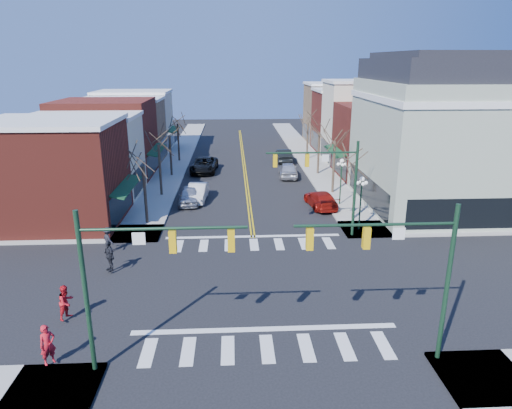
{
  "coord_description": "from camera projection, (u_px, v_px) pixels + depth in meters",
  "views": [
    {
      "loc": [
        -1.45,
        -24.03,
        12.57
      ],
      "look_at": [
        0.17,
        6.88,
        2.8
      ],
      "focal_mm": 32.0,
      "sensor_mm": 36.0,
      "label": 1
    }
  ],
  "objects": [
    {
      "name": "bldg_left_stucco_b",
      "position": [
        135.0,
        122.0,
        66.15
      ],
      "size": [
        10.0,
        8.0,
        8.2
      ],
      "primitive_type": "cube",
      "color": "beige",
      "rests_on": "ground"
    },
    {
      "name": "bldg_left_tan",
      "position": [
        123.0,
        131.0,
        58.83
      ],
      "size": [
        10.0,
        7.5,
        7.8
      ],
      "primitive_type": "cube",
      "color": "#9E7C57",
      "rests_on": "ground"
    },
    {
      "name": "bldg_right_brick_a",
      "position": [
        384.0,
        141.0,
        50.83
      ],
      "size": [
        10.0,
        8.5,
        8.0
      ],
      "primitive_type": "cube",
      "color": "maroon",
      "rests_on": "ground"
    },
    {
      "name": "sidewalk_right",
      "position": [
        334.0,
        190.0,
        46.2
      ],
      "size": [
        3.5,
        70.0,
        0.15
      ],
      "primitive_type": "cube",
      "color": "#9E9B93",
      "rests_on": "ground"
    },
    {
      "name": "bldg_right_tan",
      "position": [
        338.0,
        114.0,
        72.82
      ],
      "size": [
        10.0,
        8.0,
        9.0
      ],
      "primitive_type": "cube",
      "color": "#9E7C57",
      "rests_on": "ground"
    },
    {
      "name": "lamppost_corner",
      "position": [
        361.0,
        194.0,
        34.35
      ],
      "size": [
        0.36,
        0.36,
        4.33
      ],
      "color": "#14331E",
      "rests_on": "ground"
    },
    {
      "name": "traffic_mast_near_right",
      "position": [
        406.0,
        263.0,
        18.55
      ],
      "size": [
        6.6,
        0.28,
        7.2
      ],
      "color": "#14331E",
      "rests_on": "ground"
    },
    {
      "name": "tree_right_a",
      "position": [
        355.0,
        193.0,
        36.94
      ],
      "size": [
        0.24,
        0.24,
        4.62
      ],
      "primitive_type": "cylinder",
      "color": "#382B21",
      "rests_on": "ground"
    },
    {
      "name": "tree_left_b",
      "position": [
        160.0,
        171.0,
        43.65
      ],
      "size": [
        0.24,
        0.24,
        5.04
      ],
      "primitive_type": "cylinder",
      "color": "#382B21",
      "rests_on": "ground"
    },
    {
      "name": "traffic_mast_near_left",
      "position": [
        130.0,
        269.0,
        18.0
      ],
      "size": [
        6.6,
        0.28,
        7.2
      ],
      "color": "#14331E",
      "rests_on": "ground"
    },
    {
      "name": "traffic_mast_far_right",
      "position": [
        330.0,
        176.0,
        32.65
      ],
      "size": [
        6.6,
        0.28,
        7.2
      ],
      "color": "#14331E",
      "rests_on": "ground"
    },
    {
      "name": "tree_right_c",
      "position": [
        318.0,
        154.0,
        52.14
      ],
      "size": [
        0.24,
        0.24,
        4.83
      ],
      "primitive_type": "cylinder",
      "color": "#382B21",
      "rests_on": "ground"
    },
    {
      "name": "tree_left_c",
      "position": [
        171.0,
        157.0,
        51.35
      ],
      "size": [
        0.24,
        0.24,
        4.55
      ],
      "primitive_type": "cylinder",
      "color": "#382B21",
      "rests_on": "ground"
    },
    {
      "name": "bldg_right_brick_b",
      "position": [
        350.0,
        122.0,
        65.28
      ],
      "size": [
        10.0,
        8.0,
        8.5
      ],
      "primitive_type": "cube",
      "color": "maroon",
      "rests_on": "ground"
    },
    {
      "name": "sidewalk_left",
      "position": [
        160.0,
        192.0,
        45.33
      ],
      "size": [
        3.5,
        70.0,
        0.15
      ],
      "primitive_type": "cube",
      "color": "#9E9B93",
      "rests_on": "ground"
    },
    {
      "name": "pedestrian_dark_b",
      "position": [
        108.0,
        239.0,
        31.06
      ],
      "size": [
        1.17,
        1.2,
        1.65
      ],
      "primitive_type": "imported",
      "rotation": [
        0.0,
        0.0,
        2.3
      ],
      "color": "black",
      "rests_on": "sidewalk_left"
    },
    {
      "name": "bldg_left_stucco_a",
      "position": [
        85.0,
        158.0,
        43.41
      ],
      "size": [
        10.0,
        7.0,
        7.5
      ],
      "primitive_type": "cube",
      "color": "beige",
      "rests_on": "ground"
    },
    {
      "name": "tree_left_a",
      "position": [
        145.0,
        196.0,
        36.08
      ],
      "size": [
        0.24,
        0.24,
        4.76
      ],
      "primitive_type": "cylinder",
      "color": "#382B21",
      "rests_on": "ground"
    },
    {
      "name": "car_right_near",
      "position": [
        321.0,
        199.0,
        40.81
      ],
      "size": [
        2.65,
        5.26,
        1.47
      ],
      "primitive_type": "imported",
      "rotation": [
        0.0,
        0.0,
        3.26
      ],
      "color": "maroon",
      "rests_on": "ground"
    },
    {
      "name": "ground",
      "position": [
        259.0,
        285.0,
        26.74
      ],
      "size": [
        160.0,
        160.0,
        0.0
      ],
      "primitive_type": "plane",
      "color": "black",
      "rests_on": "ground"
    },
    {
      "name": "pedestrian_dark_a",
      "position": [
        109.0,
        256.0,
        28.01
      ],
      "size": [
        1.1,
        1.2,
        1.97
      ],
      "primitive_type": "imported",
      "rotation": [
        0.0,
        0.0,
        -0.89
      ],
      "color": "black",
      "rests_on": "sidewalk_left"
    },
    {
      "name": "tree_left_d",
      "position": [
        178.0,
        143.0,
        58.91
      ],
      "size": [
        0.24,
        0.24,
        4.9
      ],
      "primitive_type": "cylinder",
      "color": "#382B21",
      "rests_on": "ground"
    },
    {
      "name": "lamppost_midblock",
      "position": [
        341.0,
        174.0,
        40.54
      ],
      "size": [
        0.36,
        0.36,
        4.33
      ],
      "color": "#14331E",
      "rests_on": "ground"
    },
    {
      "name": "pedestrian_red_b",
      "position": [
        66.0,
        302.0,
        22.79
      ],
      "size": [
        0.99,
        1.09,
        1.81
      ],
      "primitive_type": "imported",
      "rotation": [
        0.0,
        0.0,
        1.13
      ],
      "color": "red",
      "rests_on": "sidewalk_left"
    },
    {
      "name": "car_right_mid",
      "position": [
        288.0,
        170.0,
        51.35
      ],
      "size": [
        2.32,
        5.12,
        1.71
      ],
      "primitive_type": "imported",
      "rotation": [
        0.0,
        0.0,
        3.08
      ],
      "color": "silver",
      "rests_on": "ground"
    },
    {
      "name": "car_right_far",
      "position": [
        284.0,
        156.0,
        59.12
      ],
      "size": [
        1.81,
        5.11,
        1.68
      ],
      "primitive_type": "imported",
      "rotation": [
        0.0,
        0.0,
        3.14
      ],
      "color": "black",
      "rests_on": "ground"
    },
    {
      "name": "car_left_near",
      "position": [
        189.0,
        195.0,
        41.87
      ],
      "size": [
        1.96,
        4.56,
        1.54
      ],
      "primitive_type": "imported",
      "rotation": [
        0.0,
        0.0,
        0.03
      ],
      "color": "#ACACB0",
      "rests_on": "ground"
    },
    {
      "name": "car_left_mid",
      "position": [
        197.0,
        192.0,
        42.75
      ],
      "size": [
        1.99,
        4.82,
        1.55
      ],
      "primitive_type": "imported",
      "rotation": [
        0.0,
        0.0,
        -0.07
      ],
      "color": "silver",
      "rests_on": "ground"
    },
    {
      "name": "bldg_right_stucco",
      "position": [
        365.0,
        123.0,
        57.91
      ],
      "size": [
        10.0,
        7.0,
        10.0
      ],
      "primitive_type": "cube",
      "color": "beige",
      "rests_on": "ground"
    },
    {
      "name": "tree_right_b",
      "position": [
        334.0,
        168.0,
        44.47
      ],
      "size": [
        0.24,
        0.24,
        5.18
      ],
      "primitive_type": "cylinder",
      "color": "#382B21",
      "rests_on": "ground"
    },
    {
      "name": "pedestrian_red_a",
      "position": [
        48.0,
        345.0,
        19.35
      ],
      "size": [
        0.79,
        0.77,
        1.83
      ],
      "primitive_type": "imported",
      "rotation": [
        0.0,
        0.0,
        0.75
      ],
      "color": "red",
      "rests_on": "sidewalk_left"
    },
    {
      "name": "car_left_far",
      "position": [
        204.0,
        165.0,
        53.72
      ],
      "size": [
        3.28,
        6.3,
        1.7
      ],
      "primitive_type": "imported",
      "rotation": [
        0.0,
        0.0,
        -0.08
      ],
      "color": "black",
      "rests_on": "ground"
    },
    {
      "name": "tree_right_d",
      "position": [
        307.0,
        141.0,
        59.74
      ],
      "size": [
        0.24,
        0.24,
        4.97
      ],
      "primitive_type": "cylinder",
      "color": "#382B21",
      "rests_on": "ground"
    },
    {
      "name": "victorian_corner",
      "position": [
        440.0,
        133.0,
        39.37
      ],
      "size": [
        12.25,
        14.25,
        13.3
      ],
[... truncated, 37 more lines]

